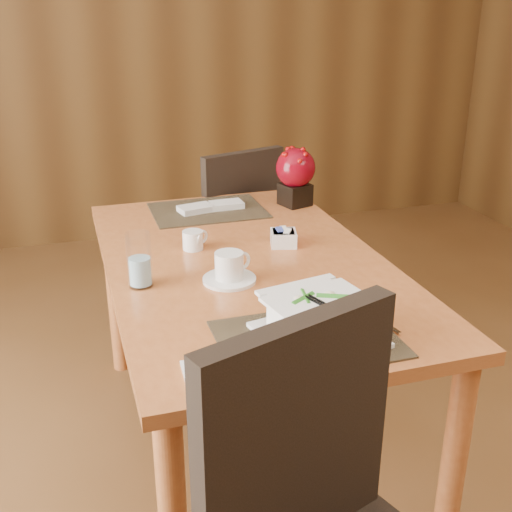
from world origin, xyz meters
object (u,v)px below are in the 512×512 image
object	(u,v)px
dining_table	(246,287)
sugar_caddy	(283,238)
creamer_jug	(193,240)
far_chair	(231,230)
water_glass	(139,260)
bread_plate	(214,374)
berry_decor	(295,173)
coffee_cup	(229,269)
soup_setting	(319,320)

from	to	relation	value
dining_table	sugar_caddy	xyz separation A→B (m)	(0.16, 0.10, 0.12)
creamer_jug	far_chair	xyz separation A→B (m)	(0.34, 0.76, -0.26)
water_glass	sugar_caddy	xyz separation A→B (m)	(0.52, 0.19, -0.06)
bread_plate	far_chair	distance (m)	1.64
dining_table	sugar_caddy	bearing A→B (deg)	30.51
creamer_jug	bread_plate	distance (m)	0.81
sugar_caddy	berry_decor	bearing A→B (deg)	64.62
coffee_cup	creamer_jug	xyz separation A→B (m)	(-0.05, 0.30, -0.01)
soup_setting	creamer_jug	distance (m)	0.73
berry_decor	far_chair	distance (m)	0.56
creamer_jug	far_chair	size ratio (longest dim) A/B	0.10
soup_setting	far_chair	bearing A→B (deg)	72.66
soup_setting	bread_plate	world-z (taller)	soup_setting
soup_setting	berry_decor	world-z (taller)	berry_decor
sugar_caddy	bread_plate	xyz separation A→B (m)	(-0.43, -0.74, -0.02)
dining_table	berry_decor	distance (m)	0.68
sugar_caddy	far_chair	world-z (taller)	far_chair
sugar_caddy	berry_decor	xyz separation A→B (m)	(0.20, 0.43, 0.11)
dining_table	far_chair	bearing A→B (deg)	78.12
soup_setting	water_glass	bearing A→B (deg)	119.20
coffee_cup	far_chair	world-z (taller)	far_chair
water_glass	berry_decor	world-z (taller)	berry_decor
dining_table	water_glass	distance (m)	0.41
water_glass	sugar_caddy	world-z (taller)	water_glass
water_glass	sugar_caddy	distance (m)	0.56
coffee_cup	bread_plate	bearing A→B (deg)	-108.94
soup_setting	water_glass	world-z (taller)	water_glass
sugar_caddy	berry_decor	size ratio (longest dim) A/B	0.37
coffee_cup	creamer_jug	world-z (taller)	coffee_cup
creamer_jug	berry_decor	size ratio (longest dim) A/B	0.38
water_glass	creamer_jug	distance (m)	0.33
coffee_cup	berry_decor	world-z (taller)	berry_decor
coffee_cup	soup_setting	bearing A→B (deg)	-73.31
water_glass	bread_plate	bearing A→B (deg)	-80.39
berry_decor	bread_plate	size ratio (longest dim) A/B	1.73
soup_setting	sugar_caddy	bearing A→B (deg)	67.21
coffee_cup	creamer_jug	bearing A→B (deg)	99.68
coffee_cup	water_glass	distance (m)	0.27
coffee_cup	sugar_caddy	distance (m)	0.35
soup_setting	sugar_caddy	xyz separation A→B (m)	(0.14, 0.65, -0.03)
soup_setting	far_chair	distance (m)	1.51
soup_setting	creamer_jug	size ratio (longest dim) A/B	3.52
creamer_jug	far_chair	distance (m)	0.87
creamer_jug	berry_decor	world-z (taller)	berry_decor
creamer_jug	bread_plate	xyz separation A→B (m)	(-0.12, -0.80, -0.03)
coffee_cup	sugar_caddy	world-z (taller)	coffee_cup
dining_table	far_chair	distance (m)	0.95
berry_decor	coffee_cup	bearing A→B (deg)	-124.88
coffee_cup	dining_table	bearing A→B (deg)	55.63
soup_setting	creamer_jug	world-z (taller)	soup_setting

